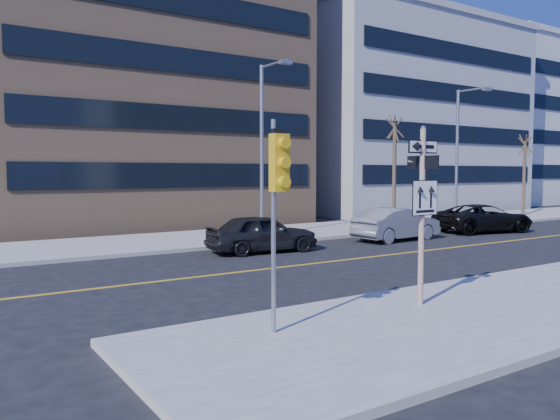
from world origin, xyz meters
TOP-DOWN VIEW (x-y plane):
  - ground at (0.00, 0.00)m, footprint 120.00×120.00m
  - far_sidewalk at (18.00, 12.00)m, footprint 66.00×6.00m
  - road_centerline at (12.00, 4.00)m, footprint 40.00×0.14m
  - sign_pole at (0.00, -2.51)m, footprint 0.92×0.92m
  - traffic_signal at (-4.00, -2.66)m, footprint 0.32×0.45m
  - parked_car_a at (1.75, 7.32)m, footprint 2.25×4.61m
  - parked_car_b at (8.94, 7.06)m, footprint 1.94×4.70m
  - parked_car_c at (15.30, 7.02)m, footprint 3.52×5.72m
  - streetlight_a at (4.00, 10.76)m, footprint 0.55×2.25m
  - streetlight_b at (18.00, 10.76)m, footprint 0.55×2.25m
  - street_tree_west at (13.00, 11.30)m, footprint 1.80×1.80m
  - street_tree_east at (26.00, 11.60)m, footprint 1.80×1.80m
  - building_brick at (2.00, 25.00)m, footprint 18.00×18.00m
  - building_grey_mid at (24.00, 24.00)m, footprint 20.00×16.00m
  - building_grey_far at (45.00, 27.00)m, footprint 18.00×18.00m

SIDE VIEW (x-z plane):
  - ground at x=0.00m, z-range 0.00..0.00m
  - road_centerline at x=12.00m, z-range 0.00..0.01m
  - far_sidewalk at x=18.00m, z-range 0.00..0.15m
  - parked_car_c at x=15.30m, z-range 0.00..1.48m
  - parked_car_a at x=1.75m, z-range 0.00..1.51m
  - parked_car_b at x=8.94m, z-range 0.00..1.51m
  - sign_pole at x=0.00m, z-range 0.41..4.47m
  - traffic_signal at x=-4.00m, z-range 1.03..5.03m
  - streetlight_a at x=4.00m, z-range 0.76..8.76m
  - streetlight_b at x=18.00m, z-range 0.76..8.76m
  - street_tree_east at x=26.00m, z-range 2.07..7.82m
  - street_tree_west at x=13.00m, z-range 2.35..8.70m
  - building_grey_mid at x=24.00m, z-range 0.00..15.00m
  - building_grey_far at x=45.00m, z-range 0.00..16.00m
  - building_brick at x=2.00m, z-range 0.00..18.00m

